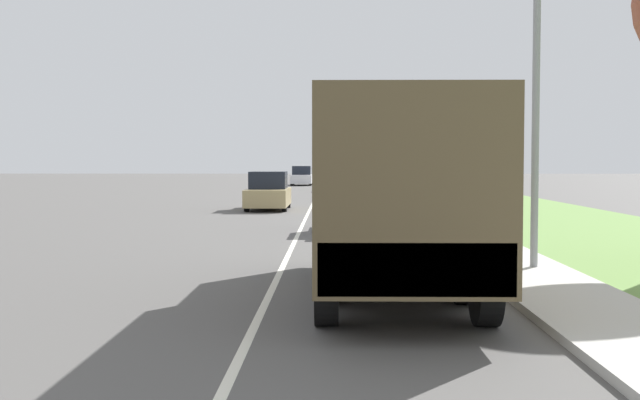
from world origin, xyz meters
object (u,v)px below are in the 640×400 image
at_px(car_third_ahead, 353,186).
at_px(car_farthest_ahead, 302,177).
at_px(lamp_post, 527,4).
at_px(car_nearest_ahead, 364,206).
at_px(military_truck, 393,190).
at_px(car_fourth_ahead, 344,180).
at_px(car_second_ahead, 268,193).

bearing_deg(car_third_ahead, car_farthest_ahead, 99.28).
distance_m(car_third_ahead, lamp_post, 30.50).
bearing_deg(car_farthest_ahead, car_nearest_ahead, -85.36).
distance_m(car_third_ahead, car_farthest_ahead, 23.66).
height_order(military_truck, car_farthest_ahead, military_truck).
relative_size(military_truck, car_third_ahead, 1.71).
xyz_separation_m(car_nearest_ahead, car_third_ahead, (0.20, 21.22, -0.09)).
bearing_deg(military_truck, car_farthest_ahead, 93.68).
distance_m(car_nearest_ahead, lamp_post, 10.17).
bearing_deg(car_fourth_ahead, car_nearest_ahead, -89.63).
xyz_separation_m(car_farthest_ahead, lamp_post, (6.25, -53.43, 4.25)).
xyz_separation_m(military_truck, car_nearest_ahead, (0.01, 11.50, -0.89)).
bearing_deg(military_truck, car_third_ahead, 89.63).
relative_size(military_truck, car_second_ahead, 1.70).
height_order(car_second_ahead, lamp_post, lamp_post).
bearing_deg(car_farthest_ahead, military_truck, -86.32).
bearing_deg(car_fourth_ahead, car_second_ahead, -99.61).
bearing_deg(lamp_post, car_third_ahead, 94.63).
bearing_deg(car_nearest_ahead, car_fourth_ahead, 90.37).
bearing_deg(car_third_ahead, military_truck, -90.37).
xyz_separation_m(military_truck, lamp_post, (2.65, 2.63, 3.33)).
xyz_separation_m(car_second_ahead, car_fourth_ahead, (3.51, 20.73, 0.04)).
distance_m(car_third_ahead, car_fourth_ahead, 9.95).
height_order(car_nearest_ahead, lamp_post, lamp_post).
height_order(car_second_ahead, car_fourth_ahead, car_fourth_ahead).
distance_m(military_truck, car_fourth_ahead, 42.67).
height_order(car_nearest_ahead, car_farthest_ahead, car_nearest_ahead).
relative_size(car_second_ahead, lamp_post, 0.52).
distance_m(car_nearest_ahead, car_fourth_ahead, 31.17).
xyz_separation_m(car_second_ahead, car_third_ahead, (3.91, 10.79, -0.06)).
bearing_deg(car_nearest_ahead, lamp_post, -73.44).
xyz_separation_m(car_fourth_ahead, lamp_post, (2.84, -40.03, 4.21)).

